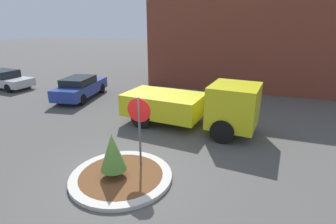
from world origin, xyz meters
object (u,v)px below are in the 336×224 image
at_px(stop_sign, 139,120).
at_px(parked_sedan_silver, 5,79).
at_px(utility_truck, 194,105).
at_px(parked_sedan_blue, 81,87).

height_order(stop_sign, parked_sedan_silver, stop_sign).
relative_size(utility_truck, parked_sedan_silver, 1.46).
distance_m(stop_sign, parked_sedan_blue, 9.87).
relative_size(stop_sign, utility_truck, 0.39).
xyz_separation_m(parked_sedan_blue, parked_sedan_silver, (-7.00, 0.35, -0.05)).
xyz_separation_m(stop_sign, utility_truck, (0.81, 4.10, -0.66)).
distance_m(utility_truck, parked_sedan_silver, 15.40).
xyz_separation_m(utility_truck, parked_sedan_silver, (-15.14, 2.78, -0.43)).
distance_m(stop_sign, parked_sedan_silver, 15.93).
bearing_deg(utility_truck, stop_sign, -95.65).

